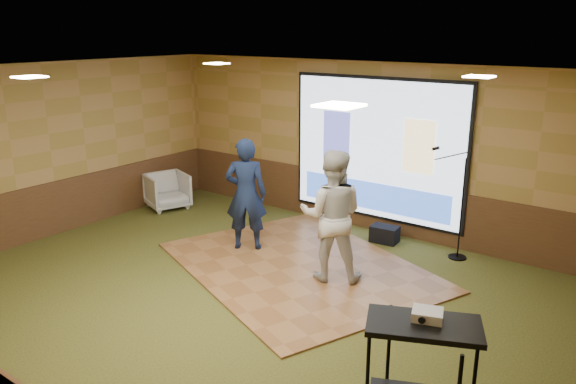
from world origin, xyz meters
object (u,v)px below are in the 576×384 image
Objects in this scene: mic_stand at (456,228)px; banquet_chair at (167,191)px; av_table at (422,353)px; duffel_bag at (385,234)px; player_right at (332,216)px; player_left at (246,194)px; dance_floor at (299,266)px; projector_screen at (376,151)px; projector at (427,315)px.

mic_stand is 5.73m from banquet_chair.
av_table is 4.69m from duffel_bag.
player_right is 4.18× the size of duffel_bag.
banquet_chair is (-6.81, 3.10, -0.39)m from av_table.
player_right is (1.74, -0.17, 0.03)m from player_left.
player_left reaches higher than duffel_bag.
av_table is 4.23m from mic_stand.
player_right is at bearing -6.95° from dance_floor.
projector_screen is at bearing 170.38° from mic_stand.
banquet_chair is 4.54m from duffel_bag.
player_left reaches higher than mic_stand.
projector_screen is 7.27× the size of duffel_bag.
duffel_bag is (0.44, -0.41, -1.33)m from projector_screen.
av_table is (2.81, -4.41, -0.72)m from projector_screen.
duffel_bag is at bearing 71.79° from dance_floor.
mic_stand is at bearing -149.50° from player_right.
mic_stand is (1.16, 1.88, -0.49)m from player_right.
av_table is 0.60× the size of mic_stand.
dance_floor is 1.15m from player_right.
projector is (2.93, -2.19, 1.08)m from dance_floor.
dance_floor is 3.78m from av_table.
player_left is 4.05× the size of duffel_bag.
banquet_chair is (-5.65, -0.97, -0.13)m from mic_stand.
player_right is at bearing 136.73° from av_table.
projector_screen is at bearing 122.50° from av_table.
player_left is at bearing -84.35° from banquet_chair.
projector is (-0.01, 0.08, 0.34)m from av_table.
av_table is at bearing -57.50° from projector_screen.
player_right is 2.00m from duffel_bag.
player_right is at bearing 118.82° from projector.
projector_screen reaches higher than av_table.
player_right is 1.08× the size of mic_stand.
projector_screen is 1.80× the size of player_left.
duffel_bag is (-1.21, -0.06, -0.35)m from mic_stand.
player_right is at bearing -77.64° from projector_screen.
player_right is 4.62m from banquet_chair.
banquet_chair is 1.74× the size of duffel_bag.
player_right reaches higher than av_table.
player_right is 7.18× the size of projector.
mic_stand reaches higher than dance_floor.
av_table is at bearing -71.83° from mic_stand.
av_table is at bearing -93.67° from banquet_chair.
projector_screen reaches higher than banquet_chair.
mic_stand is at bearing 177.28° from player_left.
projector is 4.19m from mic_stand.
projector_screen is 2.33m from player_right.
av_table is at bearing 109.01° from player_right.
projector_screen is 5.28m from av_table.
player_left is 2.50m from duffel_bag.
player_left reaches higher than dance_floor.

